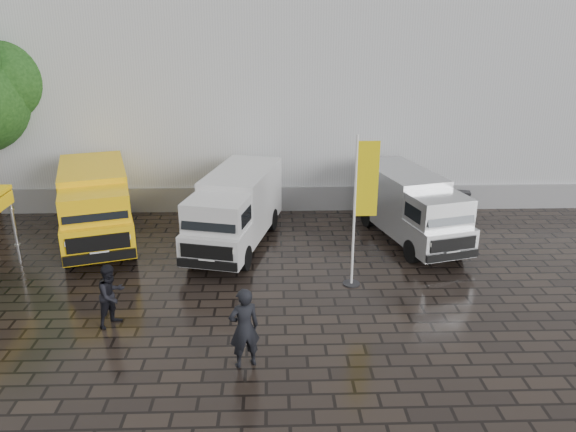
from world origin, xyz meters
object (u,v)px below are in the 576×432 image
(van_yellow, at_px, (96,208))
(wheelie_bin, at_px, (462,203))
(person_tent, at_px, (111,295))
(flagpole, at_px, (361,205))
(van_silver, at_px, (410,208))
(person_front, at_px, (244,328))
(van_white, at_px, (235,212))

(van_yellow, xyz_separation_m, wheelie_bin, (13.53, 2.56, -0.82))
(person_tent, bearing_deg, van_yellow, 52.64)
(flagpole, relative_size, person_tent, 2.70)
(van_silver, relative_size, person_front, 2.83)
(person_front, height_order, person_tent, person_front)
(van_yellow, bearing_deg, person_tent, -87.81)
(flagpole, relative_size, person_front, 2.32)
(van_yellow, xyz_separation_m, person_front, (5.36, -7.39, -0.32))
(wheelie_bin, bearing_deg, person_front, -116.55)
(van_yellow, height_order, van_white, van_yellow)
(flagpole, bearing_deg, person_front, -128.57)
(van_white, xyz_separation_m, person_tent, (-2.85, -5.12, -0.40))
(wheelie_bin, xyz_separation_m, person_front, (-8.17, -9.95, 0.50))
(flagpole, xyz_separation_m, wheelie_bin, (5.02, 6.00, -1.99))
(flagpole, bearing_deg, van_silver, 56.04)
(van_yellow, xyz_separation_m, person_tent, (1.93, -5.50, -0.46))
(van_yellow, bearing_deg, van_silver, -17.43)
(van_silver, distance_m, wheelie_bin, 3.85)
(person_tent, bearing_deg, van_white, 4.26)
(van_yellow, distance_m, van_silver, 10.80)
(van_yellow, relative_size, person_tent, 3.37)
(van_white, xyz_separation_m, van_silver, (6.02, 0.32, -0.05))
(van_yellow, relative_size, person_front, 2.90)
(wheelie_bin, height_order, person_front, person_front)
(van_silver, bearing_deg, person_front, -141.67)
(van_yellow, bearing_deg, flagpole, -39.18)
(van_silver, bearing_deg, flagpole, -139.13)
(van_yellow, xyz_separation_m, van_white, (4.77, -0.38, -0.06))
(flagpole, bearing_deg, person_tent, -162.71)
(van_white, distance_m, flagpole, 4.99)
(person_tent, bearing_deg, person_front, -85.58)
(van_silver, xyz_separation_m, person_tent, (-8.87, -5.44, -0.35))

